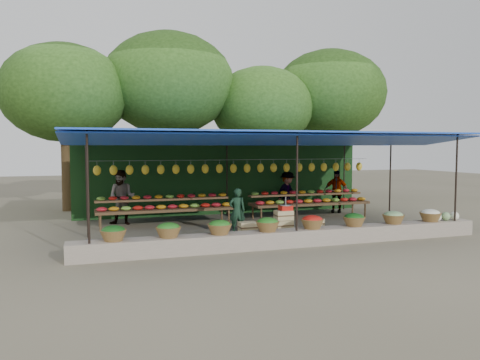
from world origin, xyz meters
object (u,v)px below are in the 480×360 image
object	(u,v)px
weighing_scale	(286,207)
vendor_seated	(237,211)
blue_crate_front	(107,246)
crate_counter	(283,228)
blue_crate_back	(95,247)

from	to	relation	value
weighing_scale	vendor_seated	xyz separation A→B (m)	(-0.99, 1.08, -0.21)
blue_crate_front	vendor_seated	bearing A→B (deg)	6.26
crate_counter	blue_crate_back	size ratio (longest dim) A/B	4.83
weighing_scale	blue_crate_front	xyz separation A→B (m)	(-4.54, -0.03, -0.72)
crate_counter	weighing_scale	size ratio (longest dim) A/B	6.64
weighing_scale	blue_crate_back	xyz separation A→B (m)	(-4.81, -0.18, -0.71)
weighing_scale	blue_crate_back	bearing A→B (deg)	-177.92
blue_crate_front	blue_crate_back	world-z (taller)	blue_crate_back
crate_counter	vendor_seated	xyz separation A→B (m)	(-0.91, 1.08, 0.34)
weighing_scale	blue_crate_front	size ratio (longest dim) A/B	0.78
weighing_scale	blue_crate_back	world-z (taller)	weighing_scale
crate_counter	vendor_seated	world-z (taller)	vendor_seated
crate_counter	blue_crate_front	size ratio (longest dim) A/B	5.19
crate_counter	weighing_scale	distance (m)	0.55
crate_counter	weighing_scale	xyz separation A→B (m)	(0.08, 0.00, 0.54)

